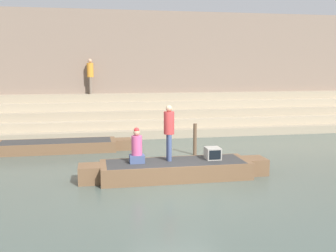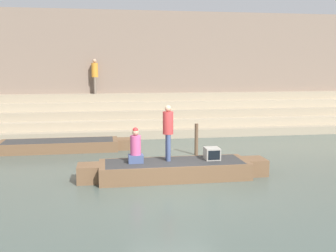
# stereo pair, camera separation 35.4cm
# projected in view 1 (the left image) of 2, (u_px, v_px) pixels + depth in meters

# --- Properties ---
(ground_plane) EXTENTS (120.00, 120.00, 0.00)m
(ground_plane) POSITION_uv_depth(u_px,v_px,m) (176.00, 188.00, 10.88)
(ground_plane) COLOR #47544C
(ghat_steps) EXTENTS (36.00, 3.13, 1.94)m
(ghat_steps) POSITION_uv_depth(u_px,v_px,m) (138.00, 119.00, 19.92)
(ghat_steps) COLOR gray
(ghat_steps) RESTS_ON ground
(back_wall) EXTENTS (34.20, 1.28, 6.22)m
(back_wall) POSITION_uv_depth(u_px,v_px,m) (134.00, 71.00, 21.26)
(back_wall) COLOR #7F6B5B
(back_wall) RESTS_ON ground
(rowboat_main) EXTENTS (5.73, 1.52, 0.51)m
(rowboat_main) POSITION_uv_depth(u_px,v_px,m) (175.00, 169.00, 11.84)
(rowboat_main) COLOR brown
(rowboat_main) RESTS_ON ground
(person_standing) EXTENTS (0.32, 0.32, 1.68)m
(person_standing) POSITION_uv_depth(u_px,v_px,m) (169.00, 129.00, 11.80)
(person_standing) COLOR #3D4C75
(person_standing) RESTS_ON rowboat_main
(person_rowing) EXTENTS (0.44, 0.35, 1.06)m
(person_rowing) POSITION_uv_depth(u_px,v_px,m) (137.00, 149.00, 11.57)
(person_rowing) COLOR #3D4C75
(person_rowing) RESTS_ON rowboat_main
(tv_set) EXTENTS (0.44, 0.49, 0.36)m
(tv_set) POSITION_uv_depth(u_px,v_px,m) (213.00, 153.00, 12.09)
(tv_set) COLOR #9E998E
(tv_set) RESTS_ON rowboat_main
(moored_boat_shore) EXTENTS (5.92, 1.30, 0.42)m
(moored_boat_shore) POSITION_uv_depth(u_px,v_px,m) (56.00, 146.00, 15.51)
(moored_boat_shore) COLOR brown
(moored_boat_shore) RESTS_ON ground
(mooring_post) EXTENTS (0.13, 0.13, 1.21)m
(mooring_post) POSITION_uv_depth(u_px,v_px,m) (195.00, 139.00, 14.86)
(mooring_post) COLOR brown
(mooring_post) RESTS_ON ground
(person_on_steps) EXTENTS (0.33, 0.33, 1.78)m
(person_on_steps) POSITION_uv_depth(u_px,v_px,m) (90.00, 74.00, 19.97)
(person_on_steps) COLOR #756656
(person_on_steps) RESTS_ON ghat_steps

